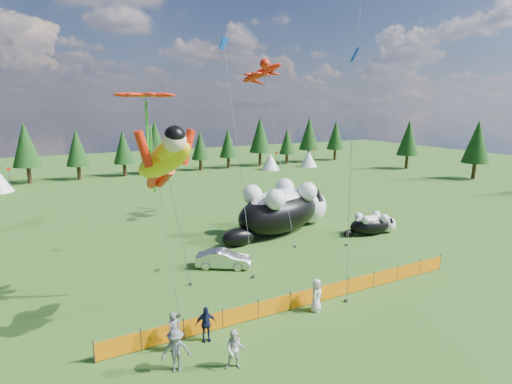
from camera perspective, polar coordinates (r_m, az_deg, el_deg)
ground at (r=25.57m, az=3.19°, el=-13.11°), size 160.00×160.00×0.00m
safety_fence at (r=23.09m, az=7.12°, el=-14.74°), size 22.06×0.06×1.10m
tree_line at (r=66.27m, az=-17.05°, el=5.71°), size 90.00×4.00×8.00m
festival_tents at (r=64.76m, az=-6.45°, el=3.71°), size 50.00×3.20×2.80m
cat_large at (r=35.22m, az=3.94°, el=-2.35°), size 11.83×6.81×4.38m
cat_small at (r=36.16m, az=16.30°, el=-4.40°), size 5.16×2.38×1.87m
car at (r=27.90m, az=-4.69°, el=-9.51°), size 3.87×3.07×1.23m
spectator_a at (r=19.51m, az=-11.60°, el=-18.93°), size 0.79×0.67×1.85m
spectator_b at (r=18.08m, az=-3.00°, el=-21.58°), size 0.99×0.82×1.77m
spectator_c at (r=19.96m, az=-7.20°, el=-18.19°), size 1.08×0.66×1.73m
spectator_d at (r=18.21m, az=-11.37°, el=-21.31°), size 1.36×0.94×1.91m
spectator_e at (r=22.49m, az=8.61°, el=-14.39°), size 1.06×1.02×1.83m
superhero_kite at (r=18.61m, az=-13.06°, el=4.42°), size 5.19×7.16×11.01m
gecko_kite at (r=37.98m, az=0.81°, el=16.64°), size 5.85×11.76×16.12m
flower_kite at (r=21.13m, az=-15.49°, el=12.75°), size 4.04×4.04×11.67m
diamond_kite_a at (r=27.70m, az=-4.44°, el=19.24°), size 1.10×4.37×15.84m
diamond_kite_c at (r=24.45m, az=13.87°, el=17.34°), size 2.21×3.00×14.58m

